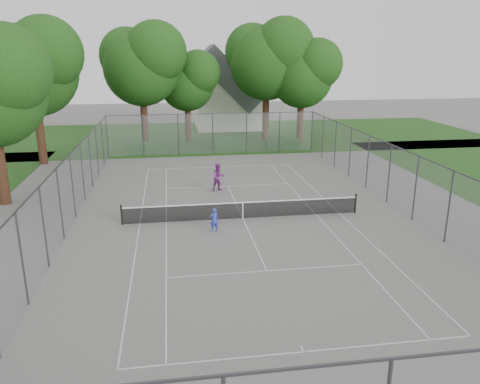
{
  "coord_description": "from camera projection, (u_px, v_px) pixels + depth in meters",
  "views": [
    {
      "loc": [
        -3.71,
        -23.57,
        8.72
      ],
      "look_at": [
        0.0,
        1.0,
        1.2
      ],
      "focal_mm": 35.0,
      "sensor_mm": 36.0,
      "label": 1
    }
  ],
  "objects": [
    {
      "name": "court_markings",
      "position": [
        243.0,
        218.0,
        25.37
      ],
      "size": [
        11.03,
        23.83,
        0.01
      ],
      "color": "beige",
      "rests_on": "ground"
    },
    {
      "name": "house",
      "position": [
        229.0,
        95.0,
        53.93
      ],
      "size": [
        7.57,
        5.87,
        9.42
      ],
      "color": "white",
      "rests_on": "ground"
    },
    {
      "name": "girl_player",
      "position": [
        214.0,
        220.0,
        23.37
      ],
      "size": [
        0.49,
        0.36,
        1.23
      ],
      "primitive_type": "imported",
      "rotation": [
        0.0,
        0.0,
        3.3
      ],
      "color": "#303CB5",
      "rests_on": "ground"
    },
    {
      "name": "tree_far_right",
      "position": [
        303.0,
        71.0,
        44.85
      ],
      "size": [
        6.91,
        6.31,
        9.93
      ],
      "color": "#341D12",
      "rests_on": "ground"
    },
    {
      "name": "perimeter_fence",
      "position": [
        243.0,
        186.0,
        24.84
      ],
      "size": [
        18.08,
        34.08,
        3.52
      ],
      "color": "#38383D",
      "rests_on": "ground"
    },
    {
      "name": "hedge_mid",
      "position": [
        231.0,
        144.0,
        43.29
      ],
      "size": [
        3.04,
        0.87,
        0.96
      ],
      "primitive_type": "cube",
      "color": "#174716",
      "rests_on": "ground"
    },
    {
      "name": "hedge_right",
      "position": [
        282.0,
        144.0,
        43.26
      ],
      "size": [
        3.05,
        1.12,
        0.91
      ],
      "primitive_type": "cube",
      "color": "#174716",
      "rests_on": "ground"
    },
    {
      "name": "grass_far",
      "position": [
        205.0,
        136.0,
        49.97
      ],
      "size": [
        60.0,
        20.0,
        0.0
      ],
      "primitive_type": "cube",
      "color": "#1A3F12",
      "rests_on": "ground"
    },
    {
      "name": "hedge_left",
      "position": [
        147.0,
        147.0,
        41.68
      ],
      "size": [
        3.76,
        1.13,
        0.94
      ],
      "primitive_type": "cube",
      "color": "#174716",
      "rests_on": "ground"
    },
    {
      "name": "tennis_net",
      "position": [
        243.0,
        210.0,
        25.22
      ],
      "size": [
        12.87,
        0.1,
        1.1
      ],
      "color": "black",
      "rests_on": "ground"
    },
    {
      "name": "woman_player",
      "position": [
        219.0,
        177.0,
        30.15
      ],
      "size": [
        1.03,
        0.91,
        1.78
      ],
      "primitive_type": "imported",
      "rotation": [
        0.0,
        0.0,
        0.32
      ],
      "color": "#7A2A7E",
      "rests_on": "ground"
    },
    {
      "name": "ground",
      "position": [
        243.0,
        218.0,
        25.37
      ],
      "size": [
        120.0,
        120.0,
        0.0
      ],
      "primitive_type": "plane",
      "color": "#5F5D5B",
      "rests_on": "ground"
    },
    {
      "name": "tree_far_midleft",
      "position": [
        187.0,
        79.0,
        45.49
      ],
      "size": [
        6.17,
        5.64,
        8.87
      ],
      "color": "#341D12",
      "rests_on": "ground"
    },
    {
      "name": "tree_side_back",
      "position": [
        33.0,
        64.0,
        35.42
      ],
      "size": [
        7.86,
        7.17,
        11.3
      ],
      "color": "#341D12",
      "rests_on": "ground"
    },
    {
      "name": "tree_far_left",
      "position": [
        142.0,
        61.0,
        42.12
      ],
      "size": [
        7.9,
        7.22,
        11.36
      ],
      "color": "#341D12",
      "rests_on": "ground"
    },
    {
      "name": "tree_far_midright",
      "position": [
        268.0,
        57.0,
        45.22
      ],
      "size": [
        8.27,
        7.55,
        11.89
      ],
      "color": "#341D12",
      "rests_on": "ground"
    }
  ]
}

